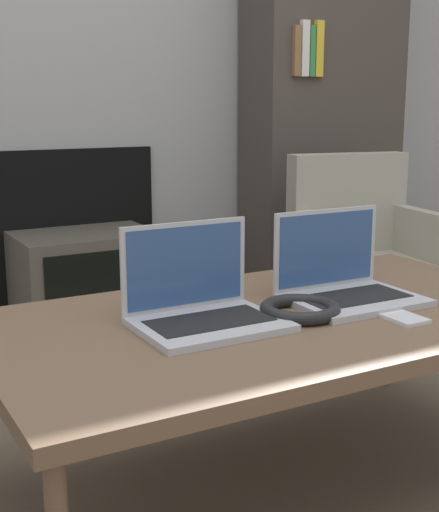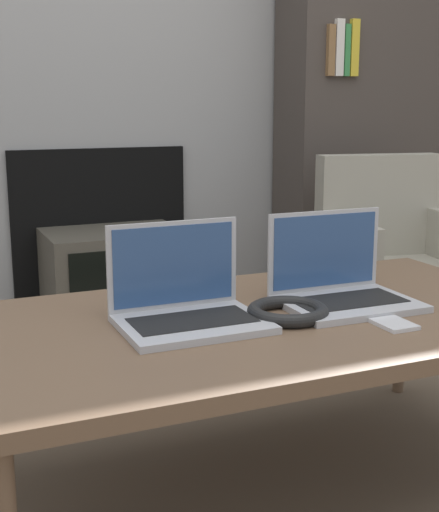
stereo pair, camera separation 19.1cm
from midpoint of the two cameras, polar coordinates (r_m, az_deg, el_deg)
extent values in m
cube|color=#999999|center=(3.26, -15.21, 18.57)|extent=(7.00, 0.06, 2.60)
cube|color=black|center=(3.25, -13.60, 1.98)|extent=(0.79, 0.03, 0.72)
cube|color=brown|center=(1.68, 1.79, -5.23)|extent=(1.38, 0.77, 0.04)
cylinder|color=brown|center=(2.37, 10.98, -5.64)|extent=(0.04, 0.04, 0.39)
cube|color=#B2B2B7|center=(1.57, -4.30, -5.54)|extent=(0.32, 0.24, 0.02)
cube|color=black|center=(1.56, -4.30, -5.22)|extent=(0.27, 0.13, 0.00)
cube|color=#B2B2B7|center=(1.64, -6.11, -0.78)|extent=(0.32, 0.01, 0.20)
cube|color=#2D4C7F|center=(1.64, -6.05, -0.82)|extent=(0.29, 0.00, 0.18)
cube|color=#B2B2B7|center=(1.77, 7.67, -3.55)|extent=(0.32, 0.25, 0.02)
cube|color=black|center=(1.76, 7.68, -3.27)|extent=(0.27, 0.14, 0.00)
cube|color=#B2B2B7|center=(1.83, 5.59, 0.61)|extent=(0.32, 0.01, 0.20)
cube|color=#2D4C7F|center=(1.83, 5.68, 0.58)|extent=(0.29, 0.01, 0.18)
torus|color=black|center=(1.65, 3.18, -4.32)|extent=(0.19, 0.19, 0.03)
cube|color=silver|center=(1.66, 11.01, -4.82)|extent=(0.07, 0.13, 0.01)
cube|color=#4C473D|center=(3.08, -12.34, -1.68)|extent=(0.58, 0.41, 0.38)
cube|color=black|center=(2.89, -11.11, -2.55)|extent=(0.47, 0.01, 0.30)
cube|color=gray|center=(2.97, 10.42, -1.25)|extent=(0.63, 0.66, 0.08)
cube|color=gray|center=(3.13, 8.46, 4.22)|extent=(0.54, 0.19, 0.43)
cube|color=gray|center=(2.84, 6.35, 1.13)|extent=(0.15, 0.52, 0.20)
cube|color=gray|center=(3.07, 14.38, 1.66)|extent=(0.15, 0.52, 0.20)
cylinder|color=#4C3828|center=(2.70, 9.96, -5.63)|extent=(0.04, 0.04, 0.19)
cylinder|color=#4C3828|center=(3.07, 4.34, -3.32)|extent=(0.04, 0.04, 0.19)
cylinder|color=#4C3828|center=(3.32, 10.61, -2.29)|extent=(0.04, 0.04, 0.19)
cube|color=#3F3833|center=(3.62, 6.81, 12.45)|extent=(0.80, 0.30, 1.88)
cube|color=brown|center=(3.33, 4.51, 16.05)|extent=(0.03, 0.02, 0.22)
cube|color=silver|center=(3.35, 5.15, 16.22)|extent=(0.04, 0.02, 0.25)
cube|color=#337F42|center=(3.38, 5.73, 16.01)|extent=(0.03, 0.02, 0.22)
cube|color=gold|center=(3.40, 6.31, 16.17)|extent=(0.04, 0.02, 0.25)
camera|label=1|loc=(0.10, -92.86, -0.62)|focal=50.00mm
camera|label=2|loc=(0.10, 87.14, 0.62)|focal=50.00mm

